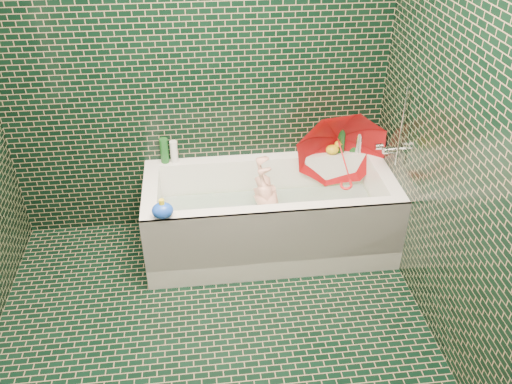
{
  "coord_description": "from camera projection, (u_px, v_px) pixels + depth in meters",
  "views": [
    {
      "loc": [
        -0.01,
        -2.02,
        2.49
      ],
      "look_at": [
        0.33,
        0.82,
        0.6
      ],
      "focal_mm": 38.0,
      "sensor_mm": 36.0,
      "label": 1
    }
  ],
  "objects": [
    {
      "name": "bottle_right_tall",
      "position": [
        342.0,
        137.0,
        3.91
      ],
      "size": [
        0.07,
        0.07,
        0.24
      ],
      "primitive_type": "cylinder",
      "rotation": [
        0.0,
        0.0,
        0.3
      ],
      "color": "#164E1B",
      "rests_on": "bathtub"
    },
    {
      "name": "bottle_left_tall",
      "position": [
        164.0,
        151.0,
        3.8
      ],
      "size": [
        0.07,
        0.07,
        0.18
      ],
      "primitive_type": "cylinder",
      "rotation": [
        0.0,
        0.0,
        -0.25
      ],
      "color": "#164E1B",
      "rests_on": "bathtub"
    },
    {
      "name": "faucet",
      "position": [
        392.0,
        145.0,
        3.59
      ],
      "size": [
        0.18,
        0.19,
        0.55
      ],
      "color": "silver",
      "rests_on": "wall_right"
    },
    {
      "name": "umbrella",
      "position": [
        344.0,
        161.0,
        3.73
      ],
      "size": [
        0.73,
        0.76,
        0.75
      ],
      "primitive_type": "imported",
      "rotation": [
        0.19,
        -0.14,
        -0.07
      ],
      "color": "red",
      "rests_on": "bathtub"
    },
    {
      "name": "floor",
      "position": [
        215.0,
        364.0,
        3.05
      ],
      "size": [
        2.8,
        2.8,
        0.0
      ],
      "primitive_type": "plane",
      "color": "black",
      "rests_on": "ground"
    },
    {
      "name": "wall_right",
      "position": [
        487.0,
        158.0,
        2.49
      ],
      "size": [
        0.0,
        2.8,
        2.8
      ],
      "primitive_type": "plane",
      "rotation": [
        1.57,
        0.0,
        -1.57
      ],
      "color": "black",
      "rests_on": "floor"
    },
    {
      "name": "bath_mat",
      "position": [
        269.0,
        227.0,
        3.86
      ],
      "size": [
        1.35,
        0.47,
        0.01
      ],
      "primitive_type": "cube",
      "color": "#40D22A",
      "rests_on": "bathtub"
    },
    {
      "name": "water",
      "position": [
        270.0,
        211.0,
        3.78
      ],
      "size": [
        1.48,
        0.53,
        0.0
      ],
      "primitive_type": "cube",
      "color": "silver",
      "rests_on": "bathtub"
    },
    {
      "name": "soap_bottle_b",
      "position": [
        373.0,
        152.0,
        3.96
      ],
      "size": [
        0.1,
        0.1,
        0.18
      ],
      "primitive_type": "imported",
      "rotation": [
        0.0,
        0.0,
        0.26
      ],
      "color": "#5F2079",
      "rests_on": "bathtub"
    },
    {
      "name": "rubber_duck",
      "position": [
        333.0,
        149.0,
        3.91
      ],
      "size": [
        0.12,
        0.08,
        0.1
      ],
      "rotation": [
        0.0,
        0.0,
        -0.04
      ],
      "color": "yellow",
      "rests_on": "bathtub"
    },
    {
      "name": "soap_bottle_a",
      "position": [
        366.0,
        151.0,
        3.97
      ],
      "size": [
        0.1,
        0.1,
        0.26
      ],
      "primitive_type": "imported",
      "rotation": [
        0.0,
        0.0,
        0.02
      ],
      "color": "white",
      "rests_on": "bathtub"
    },
    {
      "name": "bottle_left_short",
      "position": [
        174.0,
        152.0,
        3.8
      ],
      "size": [
        0.06,
        0.06,
        0.16
      ],
      "primitive_type": "cylinder",
      "rotation": [
        0.0,
        0.0,
        0.21
      ],
      "color": "white",
      "rests_on": "bathtub"
    },
    {
      "name": "bottle_right_pump",
      "position": [
        359.0,
        142.0,
        3.92
      ],
      "size": [
        0.07,
        0.07,
        0.16
      ],
      "primitive_type": "cylinder",
      "rotation": [
        0.0,
        0.0,
        -0.39
      ],
      "color": "silver",
      "rests_on": "bathtub"
    },
    {
      "name": "bathtub",
      "position": [
        270.0,
        222.0,
        3.81
      ],
      "size": [
        1.7,
        0.75,
        0.55
      ],
      "color": "white",
      "rests_on": "floor"
    },
    {
      "name": "wall_back",
      "position": [
        195.0,
        63.0,
        3.52
      ],
      "size": [
        2.8,
        0.0,
        2.8
      ],
      "primitive_type": "plane",
      "rotation": [
        1.57,
        0.0,
        0.0
      ],
      "color": "black",
      "rests_on": "floor"
    },
    {
      "name": "bath_toy",
      "position": [
        163.0,
        210.0,
        3.25
      ],
      "size": [
        0.14,
        0.12,
        0.13
      ],
      "rotation": [
        0.0,
        0.0,
        0.13
      ],
      "color": "blue",
      "rests_on": "bathtub"
    },
    {
      "name": "child",
      "position": [
        271.0,
        213.0,
        3.74
      ],
      "size": [
        0.84,
        0.37,
        0.32
      ],
      "primitive_type": "imported",
      "rotation": [
        -1.4,
        0.0,
        -1.68
      ],
      "color": "#F0AC96",
      "rests_on": "bathtub"
    },
    {
      "name": "soap_bottle_c",
      "position": [
        355.0,
        153.0,
        3.96
      ],
      "size": [
        0.16,
        0.16,
        0.16
      ],
      "primitive_type": "imported",
      "rotation": [
        0.0,
        0.0,
        -0.3
      ],
      "color": "#164E1B",
      "rests_on": "bathtub"
    }
  ]
}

